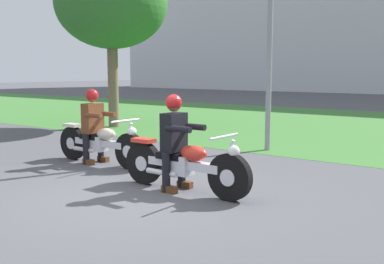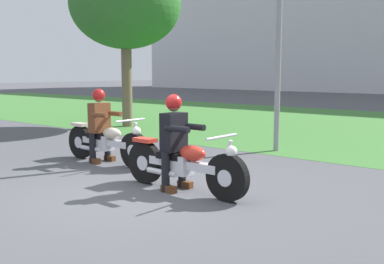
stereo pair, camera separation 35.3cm
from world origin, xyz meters
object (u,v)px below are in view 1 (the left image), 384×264
Objects in this scene: motorcycle_follow at (100,143)px; tree_roadside at (111,4)px; motorcycle_lead at (184,165)px; rider_follow at (93,120)px; rider_lead at (175,135)px.

motorcycle_follow is 0.43× the size of tree_roadside.
rider_follow is (-2.65, 0.65, 0.42)m from motorcycle_lead.
rider_lead is 0.27× the size of tree_roadside.
tree_roadside is at bearing 143.92° from motorcycle_lead.
motorcycle_follow is 1.59× the size of rider_follow.
motorcycle_lead and motorcycle_follow have the same top height.
tree_roadside reaches higher than motorcycle_follow.
rider_lead is at bearing -37.50° from tree_roadside.
tree_roadside reaches higher than motorcycle_lead.
motorcycle_follow is 0.46m from rider_follow.
motorcycle_lead is 8.84m from tree_roadside.
motorcycle_lead is at bearing -13.07° from rider_follow.
motorcycle_lead is 0.46m from rider_lead.
motorcycle_lead is 1.00× the size of motorcycle_follow.
rider_lead and rider_follow have the same top height.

